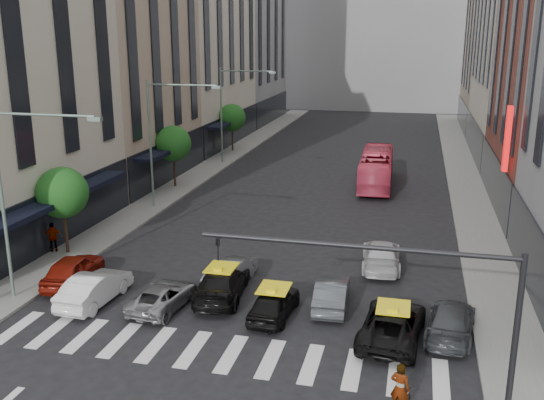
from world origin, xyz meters
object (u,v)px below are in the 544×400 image
Objects in this scene: streetlamp_near at (18,180)px; streetlamp_mid at (162,127)px; car_red at (73,269)px; pedestrian_far at (53,237)px; bus at (376,168)px; taxi_left at (222,283)px; taxi_center at (274,303)px; car_white_front at (95,288)px; streetlamp_far at (231,103)px.

streetlamp_mid is at bearing 90.00° from streetlamp_near.
pedestrian_far reaches higher than car_red.
streetlamp_near is at bearing 60.19° from bus.
bus is 26.57m from pedestrian_far.
streetlamp_mid is 18.22m from bus.
streetlamp_near reaches higher than bus.
pedestrian_far is (-11.19, 3.39, 0.26)m from taxi_left.
bus is (2.66, 25.46, 0.79)m from taxi_center.
car_red is 4.93m from pedestrian_far.
streetlamp_mid is 2.00× the size of car_white_front.
streetlamp_near and streetlamp_mid have the same top height.
bus is at bearing 36.56° from streetlamp_mid.
car_red is at bearing -36.02° from car_white_front.
bus reaches higher than taxi_center.
streetlamp_mid reaches higher than bus.
taxi_center is (11.53, 1.07, -5.23)m from streetlamp_near.
taxi_left is (7.79, 0.17, -0.01)m from car_red.
car_white_front is at bearing 7.06° from taxi_center.
streetlamp_mid is at bearing -63.72° from taxi_left.
taxi_left is at bearing -157.69° from car_white_front.
streetlamp_mid reaches higher than car_red.
streetlamp_near is 1.00× the size of streetlamp_far.
streetlamp_far is at bearing 90.00° from streetlamp_mid.
car_red is 27.63m from bus.
bus is (13.35, 24.18, 0.71)m from car_red.
streetlamp_near is 12.71m from taxi_center.
streetlamp_far is at bearing -22.76° from bus.
taxi_left is 2.99× the size of pedestrian_far.
streetlamp_mid is at bearing -92.26° from car_red.
car_red is (0.84, -13.66, -5.15)m from streetlamp_mid.
taxi_center is at bearing -173.49° from car_white_front.
car_red is at bearing 70.17° from streetlamp_near.
streetlamp_mid and streetlamp_far have the same top height.
taxi_center is (2.90, -1.44, -0.07)m from taxi_left.
taxi_center is (10.69, -1.27, -0.08)m from car_red.
car_white_front is 7.75m from pedestrian_far.
taxi_left is (8.63, -13.50, -5.16)m from streetlamp_mid.
bus is at bearing -109.36° from taxi_left.
taxi_left is at bearing 175.42° from car_red.
streetlamp_far reaches higher than car_red.
taxi_left is 3.24m from taxi_center.
streetlamp_mid is (0.00, 16.00, 0.00)m from streetlamp_near.
car_white_front is at bearing -78.85° from streetlamp_mid.
streetlamp_near is 2.00× the size of car_white_front.
streetlamp_mid is at bearing 34.90° from bus.
streetlamp_mid is 19.58m from taxi_center.
streetlamp_mid is 16.57m from car_white_front.
car_white_front is at bearing 12.92° from taxi_left.
streetlamp_far is at bearing -94.17° from car_red.
taxi_center is at bearing 147.28° from taxi_left.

